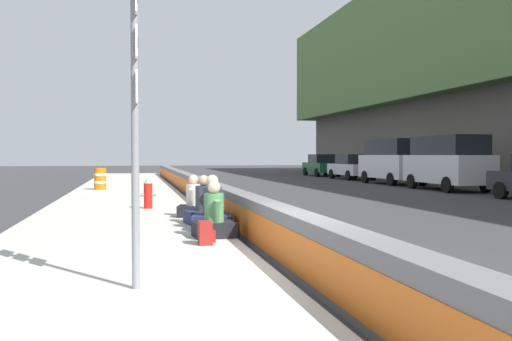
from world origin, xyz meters
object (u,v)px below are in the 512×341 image
Objects in this scene: fire_hydrant at (148,193)px; parked_car_farther at (322,165)px; seated_person_rear at (204,208)px; construction_barrel at (100,179)px; route_sign_post at (135,106)px; backpack at (206,233)px; parked_car_fourth at (447,162)px; seated_person_middle at (212,212)px; seated_person_far at (193,204)px; parked_car_midline at (393,160)px; seated_person_foreground at (214,219)px; parked_car_far at (352,167)px.

parked_car_farther is at bearing -28.67° from fire_hydrant.
fire_hydrant is 0.20× the size of parked_car_farther.
fire_hydrant is 29.26m from parked_car_farther.
seated_person_rear reaches higher than construction_barrel.
backpack is (2.99, -1.18, -1.90)m from route_sign_post.
construction_barrel is 0.21× the size of parked_car_farther.
seated_person_rear is at bearing 131.42° from parked_car_fourth.
seated_person_middle is 1.08× the size of seated_person_far.
route_sign_post is at bearing 177.79° from fire_hydrant.
route_sign_post is 0.70× the size of parked_car_fourth.
parked_car_midline reaches higher than seated_person_rear.
seated_person_foreground is at bearing -169.20° from construction_barrel.
seated_person_far is 20.27m from parked_car_midline.
parked_car_fourth is at bearing 179.82° from parked_car_farther.
parked_car_farther is (6.20, 0.03, 0.00)m from parked_car_far.
seated_person_foreground is 1.06m from seated_person_middle.
parked_car_fourth is at bearing -43.89° from seated_person_foreground.
backpack is 16.28m from construction_barrel.
construction_barrel is at bearing 11.22° from fire_hydrant.
parked_car_far reaches higher than backpack.
parked_car_fourth is at bearing -61.85° from fire_hydrant.
parked_car_midline is (13.15, -14.00, 0.77)m from fire_hydrant.
parked_car_far is at bearing -57.30° from construction_barrel.
parked_car_fourth is 5.67m from parked_car_midline.
parked_car_far reaches higher than seated_person_far.
backpack is (-4.39, 0.25, -0.13)m from seated_person_far.
route_sign_post is at bearing 153.73° from parked_car_far.
fire_hydrant is 15.88m from parked_car_fourth.
seated_person_middle reaches higher than seated_person_foreground.
seated_person_middle is at bearing -166.47° from fire_hydrant.
seated_person_rear is (2.09, -0.06, 0.01)m from seated_person_foreground.
backpack is 0.09× the size of parked_car_farther.
parked_car_fourth is (9.89, -12.94, 0.89)m from seated_person_far.
route_sign_post reaches higher than construction_barrel.
seated_person_foreground is 2.09m from seated_person_rear.
parked_car_midline reaches higher than parked_car_farther.
seated_person_foreground is 0.97× the size of seated_person_rear.
seated_person_foreground is at bearing -169.85° from fire_hydrant.
parked_car_fourth is at bearing -48.58° from seated_person_rear.
seated_person_foreground is 0.93× the size of seated_person_middle.
seated_person_middle is at bearing -177.12° from seated_person_rear.
parked_car_far is at bearing -29.01° from seated_person_rear.
backpack is at bearing 173.64° from seated_person_rear.
parked_car_far is (23.34, -12.94, 0.38)m from seated_person_rear.
seated_person_middle is 27.57m from parked_car_far.
seated_person_middle is 1.19× the size of construction_barrel.
backpack is 0.09× the size of parked_car_far.
seated_person_middle is at bearing 144.60° from parked_car_midline.
seated_person_far is at bearing 127.40° from parked_car_fourth.
seated_person_far is 25.47m from parked_car_far.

